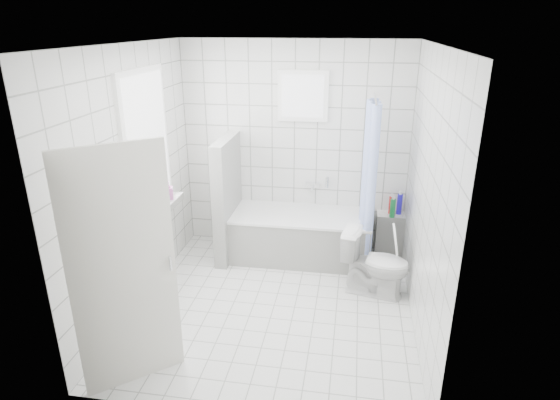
# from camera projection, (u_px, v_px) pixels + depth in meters

# --- Properties ---
(ground) EXTENTS (3.00, 3.00, 0.00)m
(ground) POSITION_uv_depth(u_px,v_px,m) (274.00, 305.00, 4.89)
(ground) COLOR white
(ground) RESTS_ON ground
(ceiling) EXTENTS (3.00, 3.00, 0.00)m
(ceiling) POSITION_uv_depth(u_px,v_px,m) (273.00, 44.00, 3.96)
(ceiling) COLOR white
(ceiling) RESTS_ON ground
(wall_back) EXTENTS (2.80, 0.02, 2.60)m
(wall_back) POSITION_uv_depth(u_px,v_px,m) (294.00, 149.00, 5.81)
(wall_back) COLOR white
(wall_back) RESTS_ON ground
(wall_front) EXTENTS (2.80, 0.02, 2.60)m
(wall_front) POSITION_uv_depth(u_px,v_px,m) (234.00, 264.00, 3.04)
(wall_front) COLOR white
(wall_front) RESTS_ON ground
(wall_left) EXTENTS (0.02, 3.00, 2.60)m
(wall_left) POSITION_uv_depth(u_px,v_px,m) (135.00, 181.00, 4.63)
(wall_left) COLOR white
(wall_left) RESTS_ON ground
(wall_right) EXTENTS (0.02, 3.00, 2.60)m
(wall_right) POSITION_uv_depth(u_px,v_px,m) (426.00, 197.00, 4.22)
(wall_right) COLOR white
(wall_right) RESTS_ON ground
(window_left) EXTENTS (0.01, 0.90, 1.40)m
(window_left) POSITION_uv_depth(u_px,v_px,m) (149.00, 144.00, 4.80)
(window_left) COLOR white
(window_left) RESTS_ON wall_left
(window_back) EXTENTS (0.50, 0.01, 0.50)m
(window_back) POSITION_uv_depth(u_px,v_px,m) (303.00, 96.00, 5.52)
(window_back) COLOR white
(window_back) RESTS_ON wall_back
(window_sill) EXTENTS (0.18, 1.02, 0.08)m
(window_sill) POSITION_uv_depth(u_px,v_px,m) (159.00, 211.00, 5.05)
(window_sill) COLOR white
(window_sill) RESTS_ON wall_left
(door) EXTENTS (0.64, 0.55, 2.00)m
(door) POSITION_uv_depth(u_px,v_px,m) (124.00, 272.00, 3.55)
(door) COLOR silver
(door) RESTS_ON ground
(bathtub) EXTENTS (1.69, 0.77, 0.58)m
(bathtub) POSITION_uv_depth(u_px,v_px,m) (301.00, 236.00, 5.80)
(bathtub) COLOR white
(bathtub) RESTS_ON ground
(partition_wall) EXTENTS (0.15, 0.85, 1.50)m
(partition_wall) POSITION_uv_depth(u_px,v_px,m) (228.00, 198.00, 5.73)
(partition_wall) COLOR white
(partition_wall) RESTS_ON ground
(tiled_ledge) EXTENTS (0.40, 0.24, 0.55)m
(tiled_ledge) POSITION_uv_depth(u_px,v_px,m) (392.00, 234.00, 5.88)
(tiled_ledge) COLOR white
(tiled_ledge) RESTS_ON ground
(toilet) EXTENTS (0.77, 0.54, 0.72)m
(toilet) POSITION_uv_depth(u_px,v_px,m) (376.00, 263.00, 5.00)
(toilet) COLOR white
(toilet) RESTS_ON ground
(curtain_rod) EXTENTS (0.02, 0.80, 0.02)m
(curtain_rod) POSITION_uv_depth(u_px,v_px,m) (375.00, 98.00, 5.05)
(curtain_rod) COLOR silver
(curtain_rod) RESTS_ON wall_back
(shower_curtain) EXTENTS (0.14, 0.48, 1.78)m
(shower_curtain) POSITION_uv_depth(u_px,v_px,m) (370.00, 181.00, 5.25)
(shower_curtain) COLOR #5476F6
(shower_curtain) RESTS_ON curtain_rod
(tub_faucet) EXTENTS (0.18, 0.06, 0.06)m
(tub_faucet) POSITION_uv_depth(u_px,v_px,m) (313.00, 185.00, 5.90)
(tub_faucet) COLOR silver
(tub_faucet) RESTS_ON wall_back
(sill_bottles) EXTENTS (0.18, 0.71, 0.29)m
(sill_bottles) POSITION_uv_depth(u_px,v_px,m) (157.00, 199.00, 4.94)
(sill_bottles) COLOR #B95CA3
(sill_bottles) RESTS_ON window_sill
(ledge_bottles) EXTENTS (0.16, 0.18, 0.26)m
(ledge_bottles) POSITION_uv_depth(u_px,v_px,m) (395.00, 206.00, 5.72)
(ledge_bottles) COLOR red
(ledge_bottles) RESTS_ON tiled_ledge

